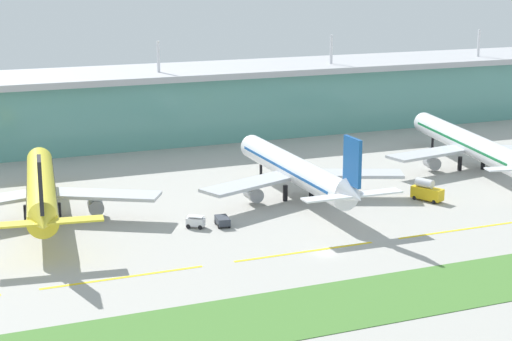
{
  "coord_description": "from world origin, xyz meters",
  "views": [
    {
      "loc": [
        -67.98,
        -130.33,
        51.38
      ],
      "look_at": [
        1.85,
        37.22,
        7.0
      ],
      "focal_mm": 59.37,
      "sensor_mm": 36.0,
      "label": 1
    }
  ],
  "objects": [
    {
      "name": "pushback_tug",
      "position": [
        -11.51,
        22.77,
        1.1
      ],
      "size": [
        3.01,
        4.68,
        1.85
      ],
      "color": "#333842",
      "rests_on": "ground"
    },
    {
      "name": "taxiway_stripe_centre",
      "position": [
        -3.0,
        2.08,
        0.02
      ],
      "size": [
        28.0,
        0.7,
        0.04
      ],
      "primitive_type": "cube",
      "color": "yellow",
      "rests_on": "ground"
    },
    {
      "name": "taxiway_stripe_mid_east",
      "position": [
        31.0,
        2.08,
        0.02
      ],
      "size": [
        28.0,
        0.7,
        0.04
      ],
      "primitive_type": "cube",
      "color": "yellow",
      "rests_on": "ground"
    },
    {
      "name": "baggage_cart",
      "position": [
        -16.92,
        23.64,
        1.26
      ],
      "size": [
        3.95,
        3.64,
        2.48
      ],
      "color": "silver",
      "rests_on": "ground"
    },
    {
      "name": "airliner_far",
      "position": [
        64.47,
        44.53,
        6.46
      ],
      "size": [
        47.84,
        69.49,
        18.9
      ],
      "color": "silver",
      "rests_on": "ground"
    },
    {
      "name": "fuel_truck",
      "position": [
        37.09,
        22.87,
        2.26
      ],
      "size": [
        5.36,
        7.63,
        4.95
      ],
      "color": "gold",
      "rests_on": "ground"
    },
    {
      "name": "terminal_building",
      "position": [
        -0.0,
        111.49,
        10.69
      ],
      "size": [
        288.0,
        34.0,
        29.97
      ],
      "color": "#5B9E93",
      "rests_on": "ground"
    },
    {
      "name": "ground_plane",
      "position": [
        0.0,
        0.0,
        0.0
      ],
      "size": [
        600.0,
        600.0,
        0.0
      ],
      "primitive_type": "plane",
      "color": "#A8A59E"
    },
    {
      "name": "taxiway_stripe_mid_west",
      "position": [
        -37.0,
        2.08,
        0.02
      ],
      "size": [
        28.0,
        0.7,
        0.04
      ],
      "primitive_type": "cube",
      "color": "yellow",
      "rests_on": "ground"
    },
    {
      "name": "airliner_middle",
      "position": [
        11.11,
        36.17,
        6.45
      ],
      "size": [
        48.79,
        62.27,
        18.9
      ],
      "color": "white",
      "rests_on": "ground"
    },
    {
      "name": "grass_verge",
      "position": [
        0.0,
        -22.58,
        0.05
      ],
      "size": [
        300.0,
        18.0,
        0.1
      ],
      "primitive_type": "cube",
      "color": "#477A33",
      "rests_on": "ground"
    },
    {
      "name": "airliner_near",
      "position": [
        -44.24,
        41.54,
        6.45
      ],
      "size": [
        48.33,
        63.23,
        18.9
      ],
      "color": "yellow",
      "rests_on": "ground"
    }
  ]
}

